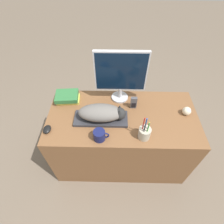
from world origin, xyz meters
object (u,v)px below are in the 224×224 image
(keyboard, at_px, (101,119))
(phone, at_px, (134,103))
(computer_mouse, at_px, (47,129))
(baseball, at_px, (187,111))
(book_stack, at_px, (67,97))
(pen_cup, at_px, (144,133))
(monitor, at_px, (121,74))
(cat, at_px, (103,113))
(coffee_mug, at_px, (100,135))

(keyboard, bearing_deg, phone, 27.90)
(computer_mouse, xyz_separation_m, baseball, (1.17, 0.21, 0.02))
(baseball, height_order, book_stack, baseball)
(pen_cup, distance_m, phone, 0.33)
(monitor, bearing_deg, baseball, -18.13)
(computer_mouse, relative_size, phone, 0.72)
(cat, height_order, monitor, monitor)
(keyboard, bearing_deg, cat, 0.00)
(coffee_mug, bearing_deg, pen_cup, 3.84)
(coffee_mug, xyz_separation_m, pen_cup, (0.35, 0.02, 0.01))
(baseball, bearing_deg, cat, -173.63)
(pen_cup, distance_m, baseball, 0.47)
(baseball, distance_m, phone, 0.47)
(baseball, relative_size, book_stack, 0.33)
(coffee_mug, height_order, pen_cup, pen_cup)
(phone, bearing_deg, keyboard, -152.10)
(monitor, distance_m, coffee_mug, 0.54)
(pen_cup, height_order, book_stack, pen_cup)
(cat, bearing_deg, monitor, 62.22)
(cat, relative_size, computer_mouse, 4.63)
(phone, distance_m, book_stack, 0.62)
(pen_cup, bearing_deg, coffee_mug, -176.16)
(keyboard, relative_size, cat, 1.16)
(coffee_mug, bearing_deg, phone, 50.66)
(monitor, height_order, pen_cup, monitor)
(keyboard, xyz_separation_m, book_stack, (-0.33, 0.23, 0.03))
(computer_mouse, bearing_deg, phone, 21.12)
(computer_mouse, height_order, phone, phone)
(cat, bearing_deg, computer_mouse, -164.45)
(keyboard, distance_m, computer_mouse, 0.45)
(keyboard, xyz_separation_m, pen_cup, (0.35, -0.17, 0.04))
(cat, bearing_deg, keyboard, 180.00)
(monitor, xyz_separation_m, pen_cup, (0.19, -0.44, -0.23))
(computer_mouse, relative_size, book_stack, 0.37)
(pen_cup, bearing_deg, phone, 101.36)
(baseball, relative_size, phone, 0.63)
(coffee_mug, distance_m, pen_cup, 0.35)
(monitor, bearing_deg, cat, -117.78)
(pen_cup, xyz_separation_m, baseball, (0.39, 0.25, -0.02))
(book_stack, bearing_deg, coffee_mug, -51.87)
(computer_mouse, distance_m, coffee_mug, 0.44)
(cat, bearing_deg, phone, 29.70)
(baseball, distance_m, book_stack, 1.08)
(pen_cup, xyz_separation_m, phone, (-0.06, 0.32, 0.00))
(monitor, height_order, book_stack, monitor)
(baseball, xyz_separation_m, book_stack, (-1.07, 0.15, 0.00))
(keyboard, height_order, cat, cat)
(cat, relative_size, phone, 3.32)
(coffee_mug, relative_size, baseball, 1.66)
(cat, xyz_separation_m, book_stack, (-0.35, 0.23, -0.05))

